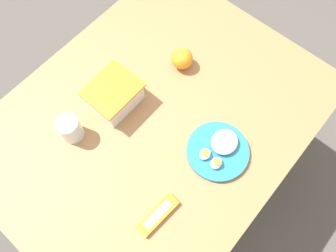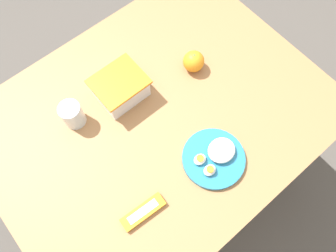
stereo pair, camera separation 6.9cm
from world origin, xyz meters
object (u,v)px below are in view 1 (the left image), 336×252
(orange_fruit, at_px, (182,59))
(candy_bar, at_px, (158,215))
(drinking_glass, at_px, (70,129))
(food_container, at_px, (114,96))
(rice_plate, at_px, (219,149))

(orange_fruit, distance_m, candy_bar, 0.56)
(candy_bar, bearing_deg, orange_fruit, 32.18)
(orange_fruit, xyz_separation_m, drinking_glass, (-0.46, 0.10, 0.01))
(drinking_glass, bearing_deg, food_container, -6.61)
(food_container, relative_size, orange_fruit, 2.25)
(drinking_glass, bearing_deg, rice_plate, -56.36)
(food_container, height_order, candy_bar, food_container)
(food_container, xyz_separation_m, candy_bar, (-0.20, -0.38, -0.03))
(food_container, distance_m, drinking_glass, 0.19)
(orange_fruit, relative_size, rice_plate, 0.38)
(candy_bar, relative_size, drinking_glass, 1.58)
(candy_bar, bearing_deg, food_container, 62.08)
(food_container, height_order, drinking_glass, same)
(food_container, relative_size, rice_plate, 0.84)
(rice_plate, distance_m, candy_bar, 0.29)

